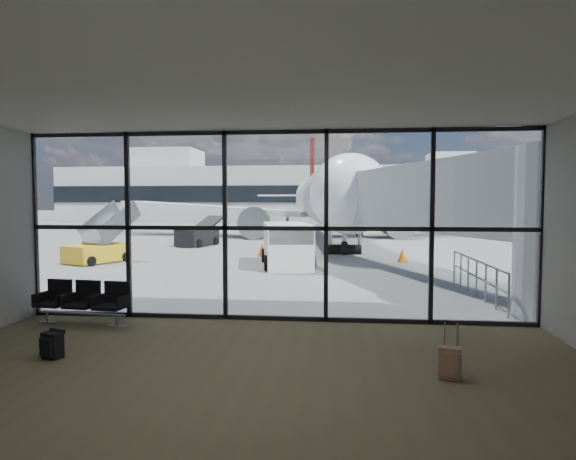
% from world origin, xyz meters
% --- Properties ---
extents(ground, '(220.00, 220.00, 0.00)m').
position_xyz_m(ground, '(0.00, 40.00, 0.00)').
color(ground, slate).
rests_on(ground, ground).
extents(lounge_shell, '(12.02, 8.01, 4.51)m').
position_xyz_m(lounge_shell, '(0.00, -4.80, 2.65)').
color(lounge_shell, brown).
rests_on(lounge_shell, ground).
extents(glass_curtain_wall, '(12.10, 0.12, 4.50)m').
position_xyz_m(glass_curtain_wall, '(0.00, 0.00, 2.25)').
color(glass_curtain_wall, white).
rests_on(glass_curtain_wall, ground).
extents(jet_bridge, '(8.00, 16.50, 4.33)m').
position_xyz_m(jet_bridge, '(4.90, 7.07, 2.76)').
color(jet_bridge, '#AAADB0').
rests_on(jet_bridge, ground).
extents(apron_railing, '(0.06, 5.46, 1.11)m').
position_xyz_m(apron_railing, '(5.60, 3.50, 0.72)').
color(apron_railing, gray).
rests_on(apron_railing, ground).
extents(far_terminal, '(80.00, 12.20, 11.00)m').
position_xyz_m(far_terminal, '(-0.59, 61.97, 4.21)').
color(far_terminal, silver).
rests_on(far_terminal, ground).
extents(tree_0, '(4.95, 4.95, 7.12)m').
position_xyz_m(tree_0, '(-45.00, 72.00, 4.63)').
color(tree_0, '#382619').
rests_on(tree_0, ground).
extents(tree_1, '(5.61, 5.61, 8.07)m').
position_xyz_m(tree_1, '(-39.00, 72.00, 5.25)').
color(tree_1, '#382619').
rests_on(tree_1, ground).
extents(tree_2, '(6.27, 6.27, 9.03)m').
position_xyz_m(tree_2, '(-33.00, 72.00, 5.88)').
color(tree_2, '#382619').
rests_on(tree_2, ground).
extents(tree_3, '(4.95, 4.95, 7.12)m').
position_xyz_m(tree_3, '(-27.00, 72.00, 4.63)').
color(tree_3, '#382619').
rests_on(tree_3, ground).
extents(tree_4, '(5.61, 5.61, 8.07)m').
position_xyz_m(tree_4, '(-21.00, 72.00, 5.25)').
color(tree_4, '#382619').
rests_on(tree_4, ground).
extents(tree_5, '(6.27, 6.27, 9.03)m').
position_xyz_m(tree_5, '(-15.00, 72.00, 5.88)').
color(tree_5, '#382619').
rests_on(tree_5, ground).
extents(seating_row, '(2.21, 0.83, 0.98)m').
position_xyz_m(seating_row, '(-4.39, -0.68, 0.54)').
color(seating_row, gray).
rests_on(seating_row, ground).
extents(backpack, '(0.40, 0.40, 0.52)m').
position_xyz_m(backpack, '(-3.64, -3.19, 0.25)').
color(backpack, black).
rests_on(backpack, ground).
extents(suitcase, '(0.38, 0.31, 0.93)m').
position_xyz_m(suitcase, '(3.23, -3.54, 0.28)').
color(suitcase, '#956E53').
rests_on(suitcase, ground).
extents(airliner, '(34.50, 40.09, 10.34)m').
position_xyz_m(airliner, '(0.28, 29.87, 3.15)').
color(airliner, white).
rests_on(airliner, ground).
extents(service_van, '(2.74, 4.60, 1.88)m').
position_xyz_m(service_van, '(-0.71, 9.70, 0.97)').
color(service_van, white).
rests_on(service_van, ground).
extents(belt_loader, '(2.43, 4.36, 1.91)m').
position_xyz_m(belt_loader, '(-7.50, 19.27, 0.64)').
color(belt_loader, black).
rests_on(belt_loader, ground).
extents(mobile_stairs, '(2.67, 3.61, 2.31)m').
position_xyz_m(mobile_stairs, '(-9.66, 10.24, 0.55)').
color(mobile_stairs, gold).
rests_on(mobile_stairs, ground).
extents(traffic_cone_a, '(0.47, 0.47, 0.67)m').
position_xyz_m(traffic_cone_a, '(-2.42, 13.52, 0.32)').
color(traffic_cone_a, '#D34A0B').
rests_on(traffic_cone_a, ground).
extents(traffic_cone_b, '(0.38, 0.38, 0.55)m').
position_xyz_m(traffic_cone_b, '(-1.55, 9.33, 0.26)').
color(traffic_cone_b, orange).
rests_on(traffic_cone_b, ground).
extents(traffic_cone_c, '(0.47, 0.47, 0.67)m').
position_xyz_m(traffic_cone_c, '(4.54, 11.70, 0.32)').
color(traffic_cone_c, '#D3630B').
rests_on(traffic_cone_c, ground).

